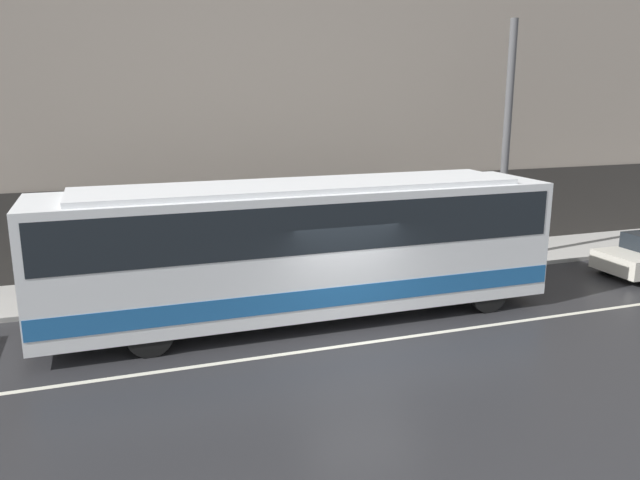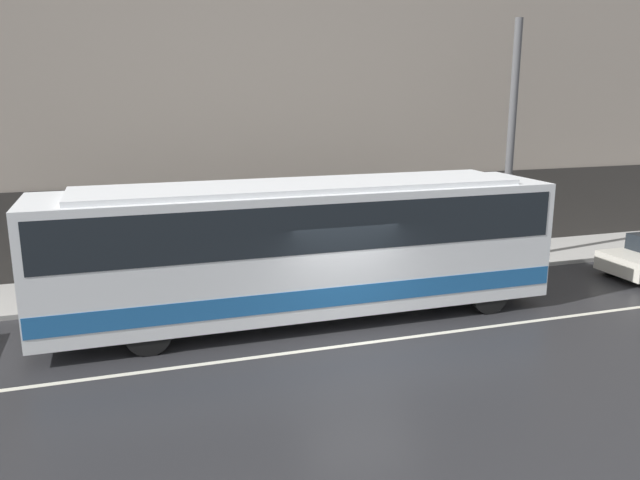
% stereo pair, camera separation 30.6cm
% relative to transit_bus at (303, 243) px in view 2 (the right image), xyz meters
% --- Properties ---
extents(ground_plane, '(60.00, 60.00, 0.00)m').
position_rel_transit_bus_xyz_m(ground_plane, '(0.64, -2.00, -1.88)').
color(ground_plane, '#262628').
extents(sidewalk, '(60.00, 2.87, 0.13)m').
position_rel_transit_bus_xyz_m(sidewalk, '(0.64, 3.43, -1.82)').
color(sidewalk, '#A09E99').
rests_on(sidewalk, ground_plane).
extents(building_facade, '(60.00, 0.35, 10.90)m').
position_rel_transit_bus_xyz_m(building_facade, '(0.64, 5.01, 3.37)').
color(building_facade, gray).
rests_on(building_facade, ground_plane).
extents(lane_stripe, '(54.00, 0.14, 0.01)m').
position_rel_transit_bus_xyz_m(lane_stripe, '(0.64, -2.00, -1.88)').
color(lane_stripe, beige).
rests_on(lane_stripe, ground_plane).
extents(transit_bus, '(12.27, 2.60, 3.34)m').
position_rel_transit_bus_xyz_m(transit_bus, '(0.00, 0.00, 0.00)').
color(transit_bus, white).
rests_on(transit_bus, ground_plane).
extents(utility_pole_near, '(0.24, 0.24, 7.45)m').
position_rel_transit_bus_xyz_m(utility_pole_near, '(7.61, 2.81, 1.97)').
color(utility_pole_near, '#4C4C4F').
rests_on(utility_pole_near, sidewalk).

